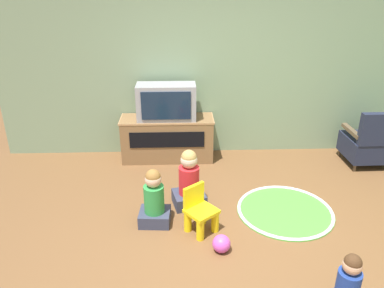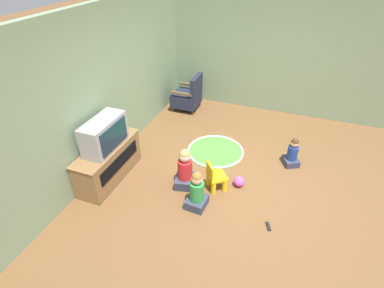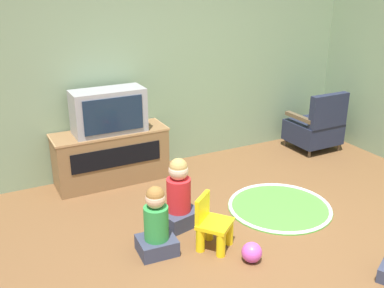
{
  "view_description": "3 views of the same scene",
  "coord_description": "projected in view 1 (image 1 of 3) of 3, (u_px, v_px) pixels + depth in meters",
  "views": [
    {
      "loc": [
        -0.49,
        -2.79,
        2.38
      ],
      "look_at": [
        -0.35,
        0.9,
        0.74
      ],
      "focal_mm": 35.0,
      "sensor_mm": 36.0,
      "label": 1
    },
    {
      "loc": [
        -3.76,
        -0.54,
        3.27
      ],
      "look_at": [
        -0.39,
        0.74,
        0.83
      ],
      "focal_mm": 28.0,
      "sensor_mm": 36.0,
      "label": 2
    },
    {
      "loc": [
        -2.01,
        -2.55,
        2.27
      ],
      "look_at": [
        -0.15,
        1.04,
        0.73
      ],
      "focal_mm": 42.0,
      "sensor_mm": 36.0,
      "label": 3
    }
  ],
  "objects": [
    {
      "name": "play_mat",
      "position": [
        285.0,
        211.0,
        4.17
      ],
      "size": [
        1.07,
        1.07,
        0.04
      ],
      "color": "green",
      "rests_on": "ground_plane"
    },
    {
      "name": "television",
      "position": [
        166.0,
        102.0,
        5.05
      ],
      "size": [
        0.79,
        0.36,
        0.48
      ],
      "color": "#939399",
      "rests_on": "tv_cabinet"
    },
    {
      "name": "yellow_kid_chair",
      "position": [
        200.0,
        213.0,
        3.79
      ],
      "size": [
        0.39,
        0.39,
        0.48
      ],
      "rotation": [
        0.0,
        0.0,
        0.68
      ],
      "color": "yellow",
      "rests_on": "ground_plane"
    },
    {
      "name": "ground_plane",
      "position": [
        232.0,
        254.0,
        3.53
      ],
      "size": [
        30.0,
        30.0,
        0.0
      ],
      "primitive_type": "plane",
      "color": "brown"
    },
    {
      "name": "wall_back",
      "position": [
        207.0,
        64.0,
        5.19
      ],
      "size": [
        5.84,
        0.12,
        2.59
      ],
      "color": "gray",
      "rests_on": "ground_plane"
    },
    {
      "name": "tv_cabinet",
      "position": [
        167.0,
        138.0,
        5.29
      ],
      "size": [
        1.29,
        0.45,
        0.62
      ],
      "color": "brown",
      "rests_on": "ground_plane"
    },
    {
      "name": "child_watching_right",
      "position": [
        347.0,
        287.0,
        2.85
      ],
      "size": [
        0.35,
        0.34,
        0.53
      ],
      "rotation": [
        0.0,
        0.0,
        0.48
      ],
      "color": "#33384C",
      "rests_on": "ground_plane"
    },
    {
      "name": "child_watching_center",
      "position": [
        154.0,
        200.0,
        3.88
      ],
      "size": [
        0.34,
        0.3,
        0.63
      ],
      "rotation": [
        0.0,
        0.0,
        -0.07
      ],
      "color": "#33384C",
      "rests_on": "ground_plane"
    },
    {
      "name": "black_armchair",
      "position": [
        370.0,
        143.0,
        5.11
      ],
      "size": [
        0.62,
        0.6,
        0.82
      ],
      "rotation": [
        0.0,
        0.0,
        3.16
      ],
      "color": "brown",
      "rests_on": "ground_plane"
    },
    {
      "name": "child_watching_left",
      "position": [
        189.0,
        182.0,
        4.19
      ],
      "size": [
        0.41,
        0.37,
        0.69
      ],
      "rotation": [
        0.0,
        0.0,
        0.22
      ],
      "color": "#33384C",
      "rests_on": "ground_plane"
    },
    {
      "name": "toy_ball",
      "position": [
        221.0,
        244.0,
        3.53
      ],
      "size": [
        0.17,
        0.17,
        0.17
      ],
      "color": "#CC4CB2",
      "rests_on": "ground_plane"
    }
  ]
}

